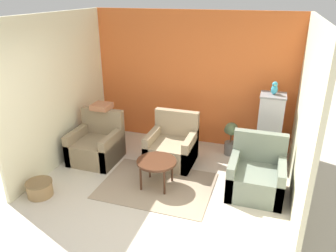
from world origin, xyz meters
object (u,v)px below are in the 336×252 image
Objects in this scene: armchair_middle at (172,148)px; wicker_basket at (40,188)px; armchair_left at (97,146)px; potted_plant at (231,136)px; coffee_table at (157,163)px; armchair_right at (256,176)px; birdcage at (269,131)px; parrot at (274,88)px.

wicker_basket is at bearing -134.00° from armchair_middle.
armchair_left reaches higher than potted_plant.
armchair_right reaches higher than coffee_table.
birdcage reaches higher than potted_plant.
armchair_left is 1.00× the size of armchair_right.
coffee_table is 1.58× the size of wicker_basket.
parrot reaches higher than birdcage.
birdcage is at bearing 33.77° from wicker_basket.
birdcage is at bearing 16.08° from armchair_left.
birdcage is 2.01× the size of potted_plant.
potted_plant is at bearing 33.16° from armchair_middle.
armchair_right is 1.39× the size of potted_plant.
armchair_left is 1.42m from armchair_middle.
armchair_middle is 3.90× the size of parrot.
parrot is 0.58× the size of wicker_basket.
parrot is (0.00, 0.00, 0.80)m from birdcage.
potted_plant is (0.99, 0.65, 0.09)m from armchair_middle.
birdcage is (1.68, 0.52, 0.34)m from armchair_middle.
armchair_left reaches higher than coffee_table.
birdcage reaches higher than armchair_left.
parrot is at bearing 33.80° from wicker_basket.
wicker_basket is (-3.32, -2.22, -1.30)m from parrot.
potted_plant is (-0.69, 0.12, -1.06)m from parrot.
armchair_right is 1.00× the size of armchair_middle.
armchair_right is 1.33m from potted_plant.
wicker_basket is (-1.65, -0.83, -0.29)m from coffee_table.
wicker_basket is (-0.26, -1.34, -0.16)m from armchair_left.
wicker_basket is (-3.20, -1.15, -0.16)m from armchair_right.
armchair_right is at bearing 19.72° from wicker_basket.
wicker_basket is (-2.63, -2.35, -0.25)m from potted_plant.
birdcage is 0.74m from potted_plant.
wicker_basket is at bearing -146.23° from birdcage.
birdcage is 0.80m from parrot.
armchair_middle is (1.38, 0.36, 0.00)m from armchair_left.
armchair_left is (-1.39, 0.51, -0.14)m from coffee_table.
armchair_right is at bearing -19.41° from armchair_middle.
armchair_middle is 2.10m from parrot.
parrot reaches higher than potted_plant.
coffee_table is at bearing -140.04° from parrot.
armchair_left is 3.90× the size of parrot.
parrot is at bearing 16.11° from armchair_left.
armchair_right is 3.41m from wicker_basket.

